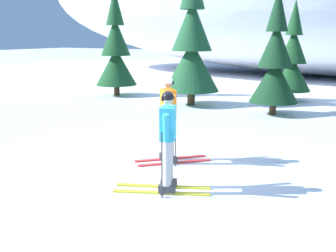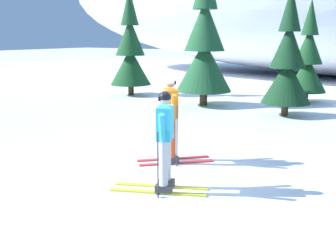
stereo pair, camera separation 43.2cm
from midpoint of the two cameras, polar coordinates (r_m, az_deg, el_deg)
The scene contains 7 objects.
ground_plane at distance 7.96m, azimuth 2.98°, elevation -6.81°, with size 120.00×120.00×0.00m, color white.
skier_orange_jacket at distance 8.57m, azimuth 1.82°, elevation 1.13°, with size 1.40×1.41×1.79m.
skier_cyan_jacket at distance 6.96m, azimuth 1.31°, elevation -1.97°, with size 1.67×1.03×1.72m.
pine_tree_far_left at distance 18.49m, azimuth -4.50°, elevation 10.18°, with size 1.78×1.78×4.61m.
pine_tree_left at distance 15.74m, azimuth 5.79°, elevation 10.97°, with size 2.08×2.08×5.39m.
pine_tree_center_left at distance 17.48m, azimuth 19.24°, elevation 8.54°, with size 1.53×1.53×3.97m.
pine_tree_center at distance 14.19m, azimuth 16.85°, elevation 8.28°, with size 1.60×1.60×4.15m.
Camera 2 is at (3.94, -6.40, 2.60)m, focal length 44.68 mm.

